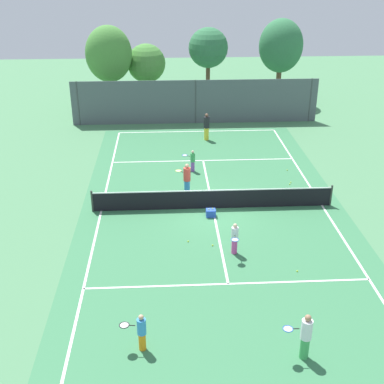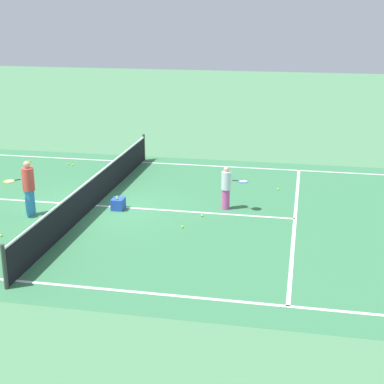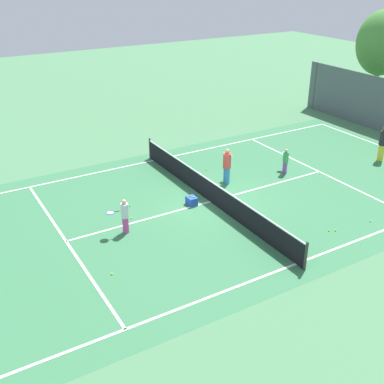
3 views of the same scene
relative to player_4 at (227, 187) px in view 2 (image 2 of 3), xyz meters
name	(u,v)px [view 2 (image 2 of 3)]	position (x,y,z in m)	size (l,w,h in m)	color
ground_plane	(95,206)	(-0.51, 4.22, -0.73)	(80.00, 80.00, 0.00)	#4C8456
court_surface	(95,206)	(-0.51, 4.22, -0.73)	(13.00, 25.00, 0.01)	#387A4C
tennis_net	(95,191)	(-0.51, 4.22, -0.22)	(11.90, 0.10, 1.10)	#333833
player_4	(227,187)	(0.00, 0.00, 0.00)	(0.41, 0.88, 1.41)	#D14799
player_5	(28,188)	(-1.72, 5.88, 0.16)	(0.84, 0.82, 1.73)	#388CD8
ball_crate	(118,204)	(-0.69, 3.37, -0.55)	(0.46, 0.38, 0.43)	blue
tennis_ball_0	(73,165)	(3.95, 6.81, -0.70)	(0.07, 0.07, 0.07)	#CCE533
tennis_ball_1	(68,164)	(4.07, 7.04, -0.70)	(0.07, 0.07, 0.07)	#CCE533
tennis_ball_2	(278,189)	(2.33, -1.51, -0.70)	(0.07, 0.07, 0.07)	#CCE533
tennis_ball_3	(182,227)	(-1.89, 1.03, -0.70)	(0.07, 0.07, 0.07)	#CCE533
tennis_ball_4	(202,216)	(-0.85, 0.64, -0.70)	(0.07, 0.07, 0.07)	#CCE533
tennis_ball_5	(1,236)	(-3.53, 5.91, -0.70)	(0.07, 0.07, 0.07)	#CCE533
tennis_ball_6	(31,161)	(4.26, 8.78, -0.70)	(0.07, 0.07, 0.07)	#CCE533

